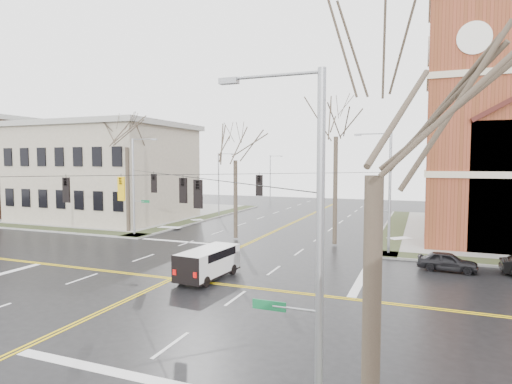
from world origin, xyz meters
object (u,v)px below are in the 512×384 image
(tree_nw_near, at_px, (235,155))
(tree_ne, at_px, (336,129))
(cargo_van, at_px, (210,261))
(signal_pole_se, at_px, (313,244))
(signal_pole_nw, at_px, (135,183))
(parked_car_a, at_px, (447,261))
(tree_nw_far, at_px, (127,142))
(streetlight_north_a, at_px, (220,181))
(streetlight_north_b, at_px, (271,177))
(signal_pole_ne, at_px, (387,189))
(tree_se, at_px, (375,152))

(tree_nw_near, relative_size, tree_ne, 0.78)
(cargo_van, height_order, tree_nw_near, tree_nw_near)
(cargo_van, bearing_deg, tree_nw_near, 112.18)
(signal_pole_se, relative_size, tree_ne, 0.68)
(signal_pole_nw, bearing_deg, tree_ne, 6.48)
(cargo_van, height_order, parked_car_a, cargo_van)
(tree_nw_far, relative_size, tree_ne, 0.93)
(streetlight_north_a, height_order, cargo_van, streetlight_north_a)
(streetlight_north_b, xyz_separation_m, tree_ne, (17.70, -34.41, 5.15))
(signal_pole_ne, bearing_deg, parked_car_a, -41.31)
(streetlight_north_a, relative_size, tree_nw_near, 0.77)
(signal_pole_ne, distance_m, streetlight_north_a, 27.48)
(signal_pole_se, height_order, tree_ne, tree_ne)
(cargo_van, bearing_deg, streetlight_north_a, 120.03)
(streetlight_north_a, bearing_deg, signal_pole_nw, -92.32)
(parked_car_a, bearing_deg, tree_se, 177.91)
(signal_pole_nw, bearing_deg, tree_nw_near, 10.08)
(parked_car_a, xyz_separation_m, tree_ne, (-8.30, 5.62, 9.00))
(cargo_van, bearing_deg, tree_nw_far, 146.97)
(signal_pole_se, height_order, tree_se, tree_se)
(tree_ne, bearing_deg, streetlight_north_b, 117.22)
(signal_pole_ne, xyz_separation_m, parked_car_a, (4.03, -3.54, -4.34))
(signal_pole_se, height_order, cargo_van, signal_pole_se)
(signal_pole_se, xyz_separation_m, tree_nw_near, (-13.11, 24.70, 2.61))
(tree_nw_far, bearing_deg, parked_car_a, -9.64)
(signal_pole_nw, xyz_separation_m, parked_car_a, (26.67, -3.54, -4.34))
(signal_pole_se, relative_size, streetlight_north_b, 1.12)
(signal_pole_ne, relative_size, tree_nw_near, 0.86)
(streetlight_north_a, distance_m, tree_ne, 23.40)
(tree_nw_far, distance_m, tree_se, 36.92)
(tree_se, bearing_deg, signal_pole_nw, 134.43)
(tree_nw_near, height_order, tree_ne, tree_ne)
(signal_pole_nw, xyz_separation_m, cargo_van, (13.34, -10.58, -3.89))
(signal_pole_nw, distance_m, streetlight_north_a, 16.52)
(signal_pole_ne, distance_m, signal_pole_nw, 22.64)
(signal_pole_ne, bearing_deg, cargo_van, -131.34)
(streetlight_north_a, height_order, tree_nw_near, tree_nw_near)
(signal_pole_nw, relative_size, tree_nw_near, 0.86)
(streetlight_north_a, height_order, tree_nw_far, tree_nw_far)
(signal_pole_nw, bearing_deg, signal_pole_ne, 0.00)
(parked_car_a, bearing_deg, signal_pole_ne, 53.17)
(tree_nw_far, height_order, tree_se, tree_nw_far)
(signal_pole_nw, relative_size, signal_pole_se, 1.00)
(streetlight_north_a, bearing_deg, cargo_van, -64.92)
(signal_pole_ne, xyz_separation_m, signal_pole_se, (0.00, -23.00, 0.00))
(signal_pole_nw, height_order, parked_car_a, signal_pole_nw)
(streetlight_north_b, distance_m, tree_se, 65.65)
(tree_nw_near, distance_m, tree_se, 30.23)
(signal_pole_nw, xyz_separation_m, streetlight_north_b, (0.67, 36.50, -0.48))
(signal_pole_nw, distance_m, cargo_van, 17.46)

